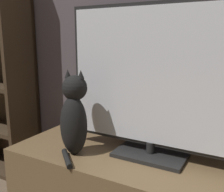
# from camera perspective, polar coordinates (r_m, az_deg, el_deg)

# --- Properties ---
(tv) EXTENTS (0.92, 0.22, 0.77)m
(tv) POSITION_cam_1_polar(r_m,az_deg,el_deg) (1.30, 8.90, 2.85)
(tv) COLOR black
(tv) RESTS_ON tv_stand
(cat) EXTENTS (0.18, 0.27, 0.45)m
(cat) POSITION_cam_1_polar(r_m,az_deg,el_deg) (1.38, -8.25, -4.29)
(cat) COLOR black
(cat) RESTS_ON tv_stand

